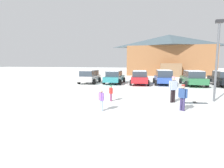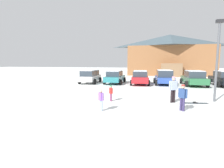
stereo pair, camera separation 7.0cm
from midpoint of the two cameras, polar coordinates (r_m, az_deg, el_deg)
name	(u,v)px [view 2 (the right image)]	position (r m, az deg, el deg)	size (l,w,h in m)	color
ground	(115,134)	(6.53, 1.20, -15.93)	(160.00, 160.00, 0.00)	white
ski_lodge	(169,55)	(38.09, 18.26, 9.09)	(16.76, 10.12, 8.16)	brown
parked_silver_wagon	(90,76)	(21.85, -7.04, 2.61)	(2.21, 4.15, 1.62)	beige
parked_teal_hatchback	(115,77)	(21.26, 1.04, 2.33)	(2.18, 4.41, 1.57)	teal
parked_red_sedan	(140,77)	(20.67, 9.26, 2.16)	(2.34, 4.52, 1.62)	#B31E24
parked_blue_hatchback	(164,77)	(21.07, 16.75, 2.14)	(2.38, 4.22, 1.71)	#2B499E
parked_green_coupe	(194,78)	(21.34, 25.23, 1.79)	(2.38, 4.77, 1.67)	#29683D
parked_black_sedan	(224,78)	(22.42, 32.77, 1.56)	(2.17, 4.62, 1.66)	black
skier_child_in_purple_jacket	(101,99)	(9.21, -3.40, -4.82)	(0.34, 0.32, 1.16)	#96B4D5
skier_child_in_red_jacket	(111,92)	(11.53, -0.18, -2.72)	(0.27, 0.32, 1.05)	#7E3B61
skier_teen_in_navy_coat	(183,96)	(9.92, 22.26, -3.67)	(0.41, 0.38, 1.41)	#372E58
skier_adult_in_blue_parka	(173,88)	(11.74, 19.53, -1.22)	(0.55, 0.41, 1.67)	black
pair_of_skis	(194,103)	(12.20, 25.48, -5.61)	(1.66, 0.52, 0.08)	#1A222B
lamp_post	(217,56)	(13.12, 31.31, 7.77)	(0.44, 0.24, 5.20)	#515459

